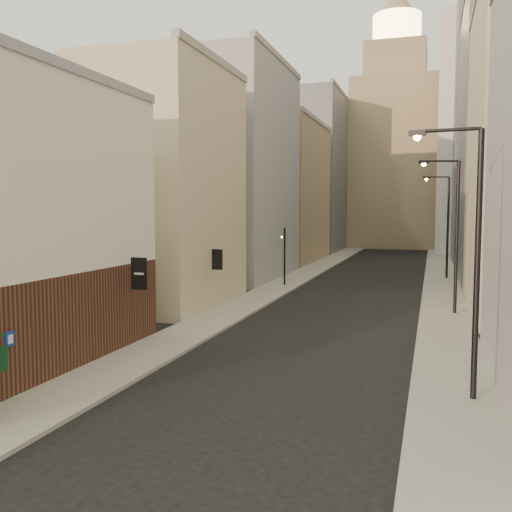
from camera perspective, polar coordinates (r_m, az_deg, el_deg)
The scene contains 13 objects.
sidewalk_left at distance 65.89m, azimuth 6.55°, elevation -0.95°, with size 3.00×140.00×0.15m, color gray.
sidewalk_right at distance 64.77m, azimuth 17.92°, elevation -1.25°, with size 3.00×140.00×0.15m, color gray.
left_bldg_beige at distance 39.61m, azimuth -9.28°, elevation 6.72°, with size 8.00×12.00×16.00m, color tan.
left_bldg_grey at distance 54.48m, azimuth -1.70°, elevation 8.34°, with size 8.00×16.00×20.00m, color gray.
left_bldg_tan at distance 71.67m, azimuth 3.01°, elevation 6.27°, with size 8.00×18.00×17.00m, color #917D5D.
left_bldg_wingrid at distance 91.32m, azimuth 6.15°, elevation 8.12°, with size 8.00×20.00×24.00m, color gray.
right_bldg_wingrid at distance 60.11m, azimuth 23.63°, elevation 10.48°, with size 8.00×20.00×26.00m, color gray.
clock_tower at distance 102.25m, azimuth 13.68°, elevation 10.82°, with size 14.00×14.00×44.90m.
white_tower at distance 88.36m, azimuth 20.40°, elevation 12.28°, with size 8.00×8.00×41.50m.
streetlamp_near at distance 20.40m, azimuth 20.63°, elevation 0.81°, with size 2.43×0.47×9.29m.
streetlamp_mid at distance 36.94m, azimuth 19.09°, elevation 2.72°, with size 2.45×0.83×9.55m.
streetlamp_far at distance 55.85m, azimuth 18.41°, elevation 3.36°, with size 2.43×0.96×9.58m.
traffic_light_left at distance 48.17m, azimuth 2.88°, elevation 0.97°, with size 0.54×0.42×5.00m.
Camera 1 is at (5.66, -9.43, 6.60)m, focal length 40.00 mm.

